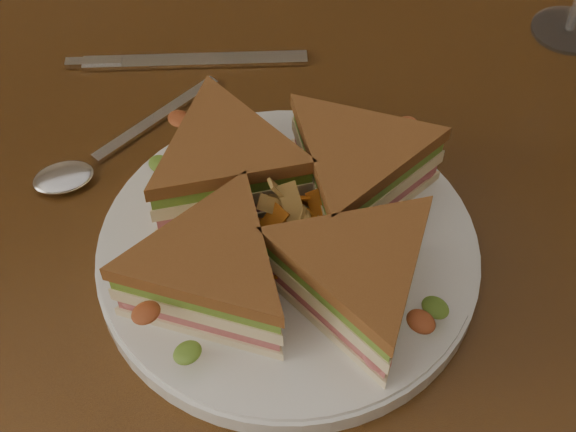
{
  "coord_description": "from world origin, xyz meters",
  "views": [
    {
      "loc": [
        -0.07,
        -0.39,
        1.23
      ],
      "look_at": [
        0.04,
        -0.07,
        0.8
      ],
      "focal_mm": 50.0,
      "sensor_mm": 36.0,
      "label": 1
    }
  ],
  "objects_px": {
    "sandwich_wedges": "(288,221)",
    "knife": "(179,62)",
    "spoon": "(87,163)",
    "plate": "(288,252)",
    "table": "(222,274)"
  },
  "relations": [
    {
      "from": "sandwich_wedges",
      "to": "knife",
      "type": "height_order",
      "value": "sandwich_wedges"
    },
    {
      "from": "spoon",
      "to": "knife",
      "type": "relative_size",
      "value": 0.8
    },
    {
      "from": "knife",
      "to": "table",
      "type": "bearing_deg",
      "value": -78.35
    },
    {
      "from": "table",
      "to": "sandwich_wedges",
      "type": "distance_m",
      "value": 0.16
    },
    {
      "from": "table",
      "to": "plate",
      "type": "relative_size",
      "value": 4.4
    },
    {
      "from": "plate",
      "to": "table",
      "type": "bearing_deg",
      "value": 118.26
    },
    {
      "from": "table",
      "to": "spoon",
      "type": "bearing_deg",
      "value": 141.91
    },
    {
      "from": "table",
      "to": "spoon",
      "type": "relative_size",
      "value": 7.13
    },
    {
      "from": "sandwich_wedges",
      "to": "knife",
      "type": "distance_m",
      "value": 0.24
    },
    {
      "from": "sandwich_wedges",
      "to": "spoon",
      "type": "bearing_deg",
      "value": 131.95
    },
    {
      "from": "sandwich_wedges",
      "to": "spoon",
      "type": "xyz_separation_m",
      "value": [
        -0.12,
        0.14,
        -0.04
      ]
    },
    {
      "from": "table",
      "to": "knife",
      "type": "height_order",
      "value": "knife"
    },
    {
      "from": "table",
      "to": "knife",
      "type": "xyz_separation_m",
      "value": [
        0.01,
        0.16,
        0.1
      ]
    },
    {
      "from": "spoon",
      "to": "sandwich_wedges",
      "type": "bearing_deg",
      "value": -75.53
    },
    {
      "from": "table",
      "to": "spoon",
      "type": "height_order",
      "value": "spoon"
    }
  ]
}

